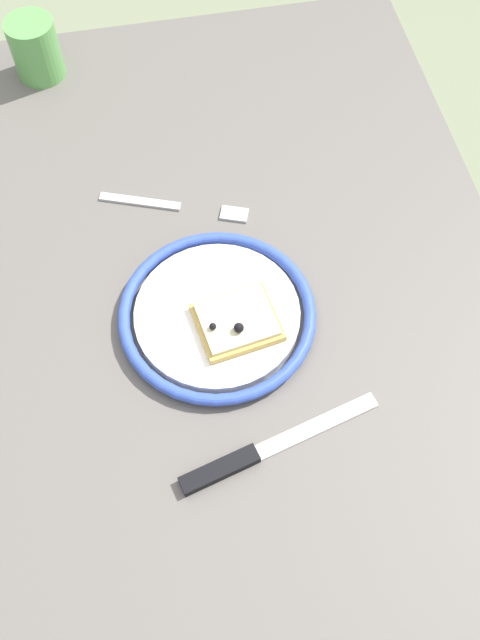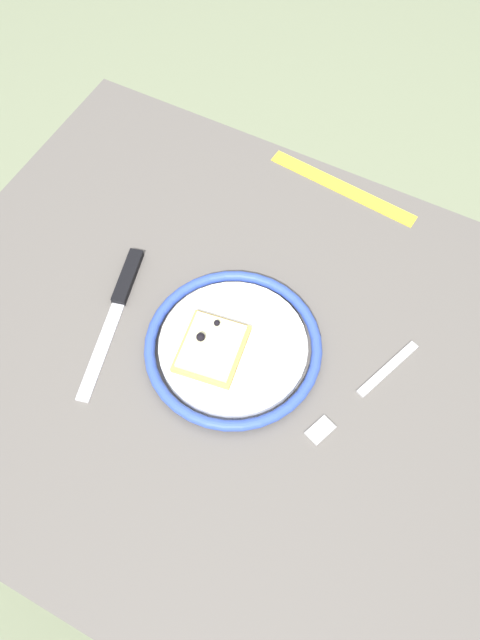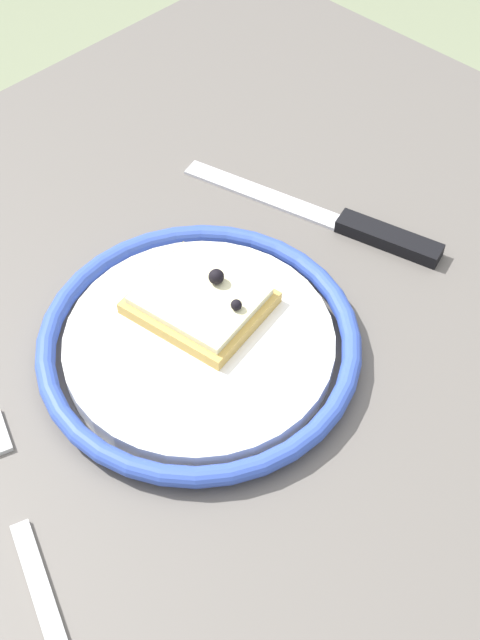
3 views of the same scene
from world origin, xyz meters
name	(u,v)px [view 2 (image 2 of 3)]	position (x,y,z in m)	size (l,w,h in m)	color
ground_plane	(254,500)	(0.00, 0.00, 0.00)	(6.00, 6.00, 0.00)	gray
dining_table	(262,396)	(0.00, 0.00, 0.64)	(1.01, 0.75, 0.74)	#5B5651
plate	(233,347)	(0.05, -0.01, 0.75)	(0.24, 0.24, 0.02)	white
pizza_slice_near	(212,348)	(0.07, 0.01, 0.76)	(0.09, 0.11, 0.03)	tan
knife	(121,296)	(0.23, -0.01, 0.74)	(0.08, 0.24, 0.01)	silver
fork	(363,391)	(-0.13, -0.03, 0.74)	(0.09, 0.19, 0.00)	#B9B9B9
measuring_tape	(342,188)	(0.03, -0.34, 0.74)	(0.25, 0.02, 0.00)	yellow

